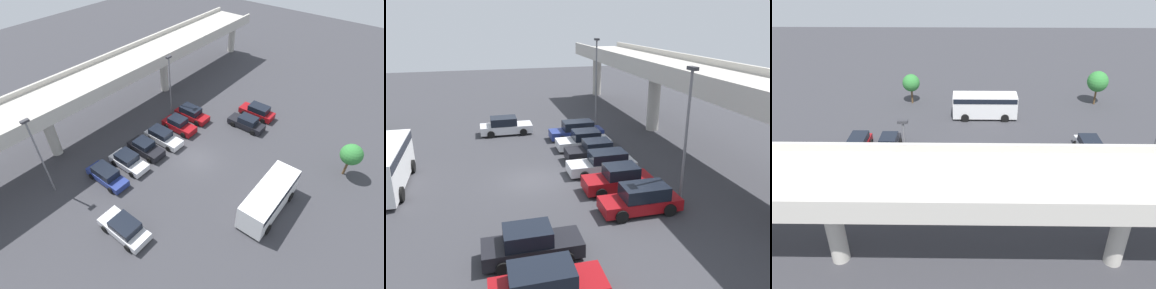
{
  "view_description": "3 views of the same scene",
  "coord_description": "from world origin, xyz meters",
  "views": [
    {
      "loc": [
        -19.21,
        -14.55,
        22.63
      ],
      "look_at": [
        0.01,
        0.75,
        1.71
      ],
      "focal_mm": 28.0,
      "sensor_mm": 36.0,
      "label": 1
    },
    {
      "loc": [
        22.97,
        -2.88,
        10.43
      ],
      "look_at": [
        -0.99,
        3.44,
        1.94
      ],
      "focal_mm": 35.0,
      "sensor_mm": 36.0,
      "label": 2
    },
    {
      "loc": [
        0.56,
        30.83,
        18.85
      ],
      "look_at": [
        0.98,
        0.4,
        1.66
      ],
      "focal_mm": 35.0,
      "sensor_mm": 36.0,
      "label": 3
    }
  ],
  "objects": [
    {
      "name": "ground_plane",
      "position": [
        0.0,
        0.0,
        0.0
      ],
      "size": [
        115.15,
        115.15,
        0.0
      ],
      "primitive_type": "plane",
      "color": "#38383D"
    },
    {
      "name": "parked_car_2",
      "position": [
        -5.38,
        5.11,
        0.71
      ],
      "size": [
        2.14,
        4.41,
        1.55
      ],
      "rotation": [
        0.0,
        0.0,
        -1.57
      ],
      "color": "silver",
      "rests_on": "ground_plane"
    },
    {
      "name": "parked_car_1",
      "position": [
        -8.18,
        5.23,
        0.75
      ],
      "size": [
        1.98,
        4.77,
        1.6
      ],
      "rotation": [
        0.0,
        0.0,
        -1.57
      ],
      "color": "navy",
      "rests_on": "ground_plane"
    },
    {
      "name": "parked_car_0",
      "position": [
        -11.24,
        -0.87,
        0.74
      ],
      "size": [
        2.25,
        4.73,
        1.6
      ],
      "rotation": [
        0.0,
        0.0,
        1.57
      ],
      "color": "silver",
      "rests_on": "ground_plane"
    },
    {
      "name": "parked_car_8",
      "position": [
        11.39,
        -1.07,
        0.76
      ],
      "size": [
        2.04,
        4.47,
        1.61
      ],
      "rotation": [
        0.0,
        0.0,
        1.57
      ],
      "color": "maroon",
      "rests_on": "ground_plane"
    },
    {
      "name": "shuttle_bus",
      "position": [
        -1.31,
        -9.17,
        1.67
      ],
      "size": [
        7.36,
        2.76,
        2.8
      ],
      "color": "white",
      "rests_on": "ground_plane"
    },
    {
      "name": "lamp_post_mid_lot",
      "position": [
        5.01,
        8.21,
        4.64
      ],
      "size": [
        0.7,
        0.35,
        7.92
      ],
      "color": "slate",
      "rests_on": "ground_plane"
    },
    {
      "name": "parked_car_4",
      "position": [
        -0.09,
        5.04,
        0.73
      ],
      "size": [
        2.0,
        4.77,
        1.56
      ],
      "rotation": [
        0.0,
        0.0,
        -1.57
      ],
      "color": "silver",
      "rests_on": "ground_plane"
    },
    {
      "name": "parked_car_6",
      "position": [
        5.7,
        5.35,
        0.76
      ],
      "size": [
        2.02,
        4.53,
        1.6
      ],
      "rotation": [
        0.0,
        0.0,
        -1.57
      ],
      "color": "maroon",
      "rests_on": "ground_plane"
    },
    {
      "name": "lamp_post_near_aisle",
      "position": [
        -12.29,
        8.28,
        4.94
      ],
      "size": [
        0.7,
        0.35,
        8.48
      ],
      "color": "slate",
      "rests_on": "ground_plane"
    },
    {
      "name": "parked_car_3",
      "position": [
        -2.72,
        5.21,
        0.71
      ],
      "size": [
        2.07,
        4.32,
        1.53
      ],
      "rotation": [
        0.0,
        0.0,
        -1.57
      ],
      "color": "black",
      "rests_on": "ground_plane"
    },
    {
      "name": "tree_front_left",
      "position": [
        -15.3,
        -13.23,
        2.99
      ],
      "size": [
        2.55,
        2.55,
        4.28
      ],
      "color": "brown",
      "rests_on": "ground_plane"
    },
    {
      "name": "tree_front_centre",
      "position": [
        7.75,
        -13.3,
        2.68
      ],
      "size": [
        2.15,
        2.15,
        3.77
      ],
      "color": "brown",
      "rests_on": "ground_plane"
    },
    {
      "name": "highway_overpass",
      "position": [
        -0.0,
        13.0,
        5.9
      ],
      "size": [
        54.89,
        6.14,
        7.16
      ],
      "color": "#BCB7AD",
      "rests_on": "ground_plane"
    },
    {
      "name": "parked_car_5",
      "position": [
        2.84,
        5.05,
        0.76
      ],
      "size": [
        2.02,
        4.31,
        1.66
      ],
      "rotation": [
        0.0,
        0.0,
        -1.57
      ],
      "color": "maroon",
      "rests_on": "ground_plane"
    },
    {
      "name": "parked_car_7",
      "position": [
        8.42,
        -1.23,
        0.71
      ],
      "size": [
        1.99,
        4.53,
        1.56
      ],
      "rotation": [
        0.0,
        0.0,
        1.57
      ],
      "color": "black",
      "rests_on": "ground_plane"
    }
  ]
}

